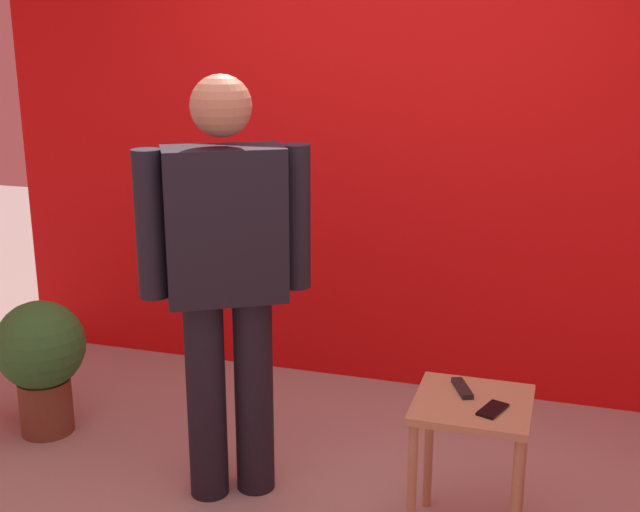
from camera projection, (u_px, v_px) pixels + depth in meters
name	position (u px, v px, depth m)	size (l,w,h in m)	color
back_wall_red	(386.00, 126.00, 4.44)	(4.54, 0.12, 2.92)	red
standing_person	(226.00, 271.00, 3.38)	(0.67, 0.46, 1.81)	black
side_table	(471.00, 429.00, 3.17)	(0.44, 0.44, 0.60)	tan
cell_phone	(493.00, 409.00, 3.05)	(0.07, 0.14, 0.01)	black
tv_remote	(462.00, 388.00, 3.22)	(0.04, 0.17, 0.02)	black
potted_plant	(41.00, 356.00, 4.07)	(0.44, 0.44, 0.69)	brown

